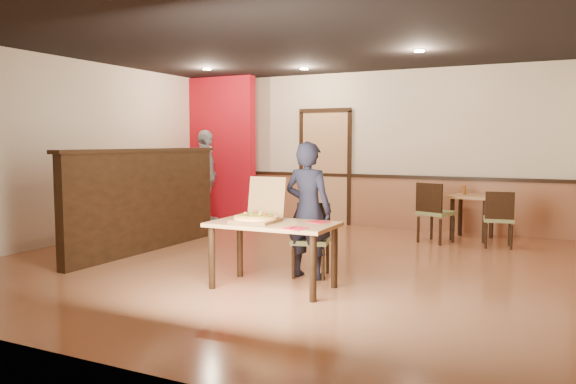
% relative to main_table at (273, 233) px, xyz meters
% --- Properties ---
extents(floor, '(7.00, 7.00, 0.00)m').
position_rel_main_table_xyz_m(floor, '(-0.55, 1.18, -0.59)').
color(floor, '#A56340').
rests_on(floor, ground).
extents(ceiling, '(7.00, 7.00, 0.00)m').
position_rel_main_table_xyz_m(ceiling, '(-0.55, 1.18, 2.21)').
color(ceiling, black).
rests_on(ceiling, wall_back).
extents(wall_back, '(7.00, 0.00, 7.00)m').
position_rel_main_table_xyz_m(wall_back, '(-0.55, 4.68, 0.81)').
color(wall_back, beige).
rests_on(wall_back, floor).
extents(wall_left, '(0.00, 7.00, 7.00)m').
position_rel_main_table_xyz_m(wall_left, '(-4.05, 1.18, 0.81)').
color(wall_left, beige).
rests_on(wall_left, floor).
extents(wainscot_back, '(7.00, 0.04, 0.90)m').
position_rel_main_table_xyz_m(wainscot_back, '(-0.55, 4.65, -0.14)').
color(wainscot_back, '#985E3D').
rests_on(wainscot_back, floor).
extents(chair_rail_back, '(7.00, 0.06, 0.06)m').
position_rel_main_table_xyz_m(chair_rail_back, '(-0.55, 4.63, 0.33)').
color(chair_rail_back, black).
rests_on(chair_rail_back, wall_back).
extents(back_door, '(0.90, 0.06, 2.10)m').
position_rel_main_table_xyz_m(back_door, '(-1.35, 4.64, 0.46)').
color(back_door, tan).
rests_on(back_door, wall_back).
extents(booth_partition, '(0.20, 3.10, 1.44)m').
position_rel_main_table_xyz_m(booth_partition, '(-2.55, 0.98, 0.14)').
color(booth_partition, black).
rests_on(booth_partition, floor).
extents(red_accent_panel, '(1.60, 0.20, 2.78)m').
position_rel_main_table_xyz_m(red_accent_panel, '(-3.45, 4.18, 0.81)').
color(red_accent_panel, '#A80C18').
rests_on(red_accent_panel, floor).
extents(spot_a, '(0.14, 0.14, 0.02)m').
position_rel_main_table_xyz_m(spot_a, '(-2.85, 2.98, 2.19)').
color(spot_a, '#FFEDB2').
rests_on(spot_a, ceiling).
extents(spot_b, '(0.14, 0.14, 0.02)m').
position_rel_main_table_xyz_m(spot_b, '(-1.35, 3.68, 2.19)').
color(spot_b, '#FFEDB2').
rests_on(spot_b, ceiling).
extents(spot_c, '(0.14, 0.14, 0.02)m').
position_rel_main_table_xyz_m(spot_c, '(0.85, 2.68, 2.19)').
color(spot_c, '#FFEDB2').
rests_on(spot_c, ceiling).
extents(main_table, '(1.32, 0.78, 0.70)m').
position_rel_main_table_xyz_m(main_table, '(0.00, 0.00, 0.00)').
color(main_table, '#AE7C49').
rests_on(main_table, floor).
extents(diner_chair, '(0.50, 0.50, 0.83)m').
position_rel_main_table_xyz_m(diner_chair, '(0.12, 0.72, -0.14)').
color(diner_chair, olive).
rests_on(diner_chair, floor).
extents(side_chair_left, '(0.58, 0.58, 0.92)m').
position_rel_main_table_xyz_m(side_chair_left, '(0.94, 3.43, -0.09)').
color(side_chair_left, olive).
rests_on(side_chair_left, floor).
extents(side_chair_right, '(0.47, 0.47, 0.83)m').
position_rel_main_table_xyz_m(side_chair_right, '(1.88, 3.43, -0.14)').
color(side_chair_right, olive).
rests_on(side_chair_right, floor).
extents(side_table, '(0.71, 0.71, 0.70)m').
position_rel_main_table_xyz_m(side_table, '(1.42, 4.05, -0.06)').
color(side_table, '#AE7C49').
rests_on(side_table, floor).
extents(diner, '(0.58, 0.40, 1.54)m').
position_rel_main_table_xyz_m(diner, '(0.14, 0.58, 0.18)').
color(diner, black).
rests_on(diner, floor).
extents(passerby, '(0.67, 1.11, 1.76)m').
position_rel_main_table_xyz_m(passerby, '(-3.32, 3.55, 0.29)').
color(passerby, gray).
rests_on(passerby, floor).
extents(pizza_box, '(0.45, 0.52, 0.46)m').
position_rel_main_table_xyz_m(pizza_box, '(-0.18, -0.01, 0.17)').
color(pizza_box, brown).
rests_on(pizza_box, main_table).
extents(pizza, '(0.48, 0.48, 0.03)m').
position_rel_main_table_xyz_m(pizza, '(-0.18, -0.05, 0.15)').
color(pizza, '#F8AC5A').
rests_on(pizza, pizza_box).
extents(napkin_near, '(0.23, 0.23, 0.01)m').
position_rel_main_table_xyz_m(napkin_near, '(0.39, -0.27, 0.11)').
color(napkin_near, red).
rests_on(napkin_near, main_table).
extents(napkin_far, '(0.25, 0.25, 0.01)m').
position_rel_main_table_xyz_m(napkin_far, '(0.41, 0.23, 0.11)').
color(napkin_far, red).
rests_on(napkin_far, main_table).
extents(condiment, '(0.06, 0.06, 0.14)m').
position_rel_main_table_xyz_m(condiment, '(1.27, 4.15, 0.18)').
color(condiment, brown).
rests_on(condiment, side_table).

